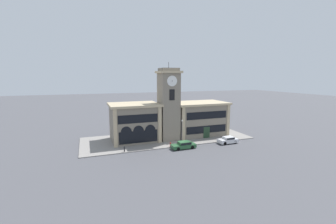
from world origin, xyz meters
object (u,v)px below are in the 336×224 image
Objects in this scene: street_lamp at (182,128)px; fire_hydrant at (171,145)px; parked_car_near at (184,145)px; bollard at (124,149)px; parked_car_mid at (228,140)px.

fire_hydrant is (-2.56, -0.43, -2.94)m from street_lamp.
parked_car_near is 11.04m from bollard.
parked_car_near is 3.39m from street_lamp.
fire_hydrant is at bearing -34.79° from parked_car_near.
street_lamp reaches higher than fire_hydrant.
fire_hydrant is (8.80, -0.09, -0.10)m from bollard.
parked_car_mid is at bearing 179.18° from parked_car_near.
street_lamp is 3.92m from fire_hydrant.
bollard is 1.22× the size of fire_hydrant.
bollard is at bearing -178.25° from street_lamp.
fire_hydrant is at bearing -7.66° from parked_car_mid.
bollard is at bearing 179.42° from fire_hydrant.
street_lamp is at bearing 1.75° from bollard.
parked_car_mid is 20.83m from bollard.
bollard reaches higher than fire_hydrant.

